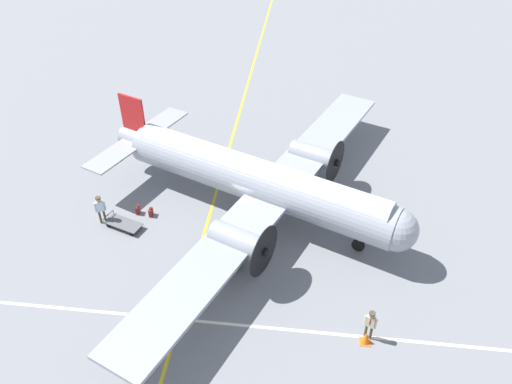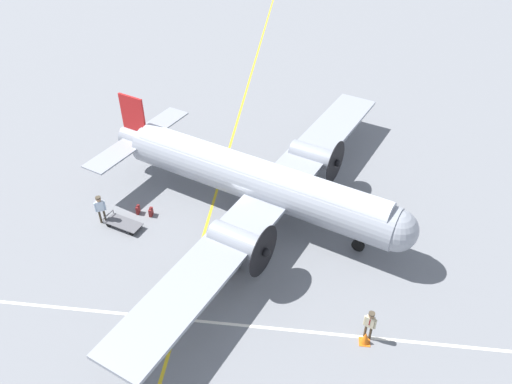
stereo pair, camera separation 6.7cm
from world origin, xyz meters
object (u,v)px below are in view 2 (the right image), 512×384
at_px(passenger_boarding, 100,207).
at_px(suitcase_near_door, 138,210).
at_px(suitcase_upright_spare, 151,212).
at_px(crew_foreground, 370,322).
at_px(traffic_cone, 365,338).
at_px(baggage_cart, 123,223).
at_px(airliner_main, 262,182).

height_order(passenger_boarding, suitcase_near_door, passenger_boarding).
height_order(suitcase_near_door, suitcase_upright_spare, suitcase_near_door).
xyz_separation_m(crew_foreground, traffic_cone, (0.27, -0.12, -0.76)).
distance_m(suitcase_near_door, suitcase_upright_spare, 0.82).
distance_m(crew_foreground, baggage_cart, 14.60).
relative_size(passenger_boarding, suitcase_near_door, 3.28).
bearing_deg(baggage_cart, suitcase_upright_spare, 62.88).
height_order(airliner_main, passenger_boarding, airliner_main).
bearing_deg(suitcase_upright_spare, airliner_main, 97.62).
xyz_separation_m(passenger_boarding, baggage_cart, (0.28, 1.29, -0.87)).
bearing_deg(suitcase_upright_spare, traffic_cone, 58.16).
relative_size(airliner_main, crew_foreground, 14.55).
bearing_deg(suitcase_upright_spare, crew_foreground, 59.36).
relative_size(airliner_main, baggage_cart, 10.60).
distance_m(crew_foreground, passenger_boarding, 15.87).
bearing_deg(airliner_main, passenger_boarding, -145.38).
distance_m(suitcase_near_door, traffic_cone, 14.78).
bearing_deg(baggage_cart, passenger_boarding, -172.59).
distance_m(crew_foreground, suitcase_near_door, 14.77).
xyz_separation_m(airliner_main, baggage_cart, (2.04, -7.65, -2.10)).
xyz_separation_m(crew_foreground, baggage_cart, (-5.95, -13.31, -0.79)).
xyz_separation_m(passenger_boarding, traffic_cone, (6.50, 14.48, -0.84)).
bearing_deg(baggage_cart, airliner_main, 34.66).
bearing_deg(traffic_cone, baggage_cart, -115.24).
bearing_deg(crew_foreground, passenger_boarding, -1.14).
height_order(airliner_main, suitcase_near_door, airliner_main).
distance_m(passenger_boarding, suitcase_upright_spare, 2.85).
relative_size(crew_foreground, traffic_cone, 2.64).
relative_size(passenger_boarding, baggage_cart, 0.78).
bearing_deg(crew_foreground, suitcase_upright_spare, -8.68).
bearing_deg(baggage_cart, suitcase_near_door, 90.24).
xyz_separation_m(baggage_cart, traffic_cone, (6.22, 13.19, 0.03)).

